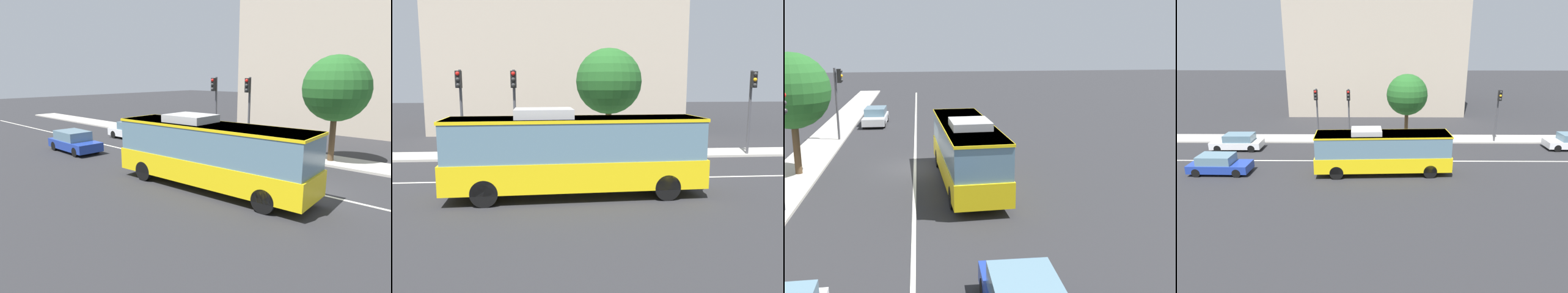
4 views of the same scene
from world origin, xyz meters
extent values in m
plane|color=#28282B|center=(0.00, 0.00, 0.00)|extent=(160.00, 160.00, 0.00)
cube|color=#B2ADA3|center=(0.00, 6.34, 0.07)|extent=(80.00, 2.66, 0.14)
cube|color=silver|center=(0.00, 0.00, 0.01)|extent=(76.00, 0.16, 0.01)
cube|color=yellow|center=(-3.31, -2.61, 0.98)|extent=(10.11, 2.96, 1.10)
cube|color=slate|center=(-3.31, -2.61, 2.31)|extent=(9.90, 2.88, 1.58)
cube|color=yellow|center=(-3.31, -2.61, 3.04)|extent=(10.00, 2.93, 0.12)
cube|color=#B2B2B2|center=(-4.51, -2.67, 3.28)|extent=(2.28, 1.90, 0.36)
cylinder|color=black|center=(0.04, -1.35, 0.50)|extent=(1.01, 0.35, 1.00)
cylinder|color=black|center=(0.14, -3.55, 0.50)|extent=(1.01, 0.35, 1.00)
cylinder|color=black|center=(-6.76, -1.67, 0.50)|extent=(1.01, 0.35, 1.00)
cylinder|color=black|center=(-6.65, -3.87, 0.50)|extent=(1.01, 0.35, 1.00)
cylinder|color=black|center=(12.48, 2.59, 0.32)|extent=(0.64, 0.23, 0.64)
cylinder|color=black|center=(12.51, 4.19, 0.32)|extent=(0.64, 0.23, 0.64)
cube|color=#1E3899|center=(-15.53, -2.77, 0.52)|extent=(4.53, 1.88, 0.60)
cube|color=slate|center=(-15.78, -2.77, 1.14)|extent=(2.55, 1.70, 0.64)
cylinder|color=black|center=(-14.01, -2.00, 0.32)|extent=(0.64, 0.23, 0.64)
cylinder|color=black|center=(-14.04, -3.60, 0.32)|extent=(0.64, 0.23, 0.64)
cylinder|color=black|center=(-17.01, -1.95, 0.32)|extent=(0.64, 0.23, 0.64)
cylinder|color=black|center=(-17.04, -3.55, 0.32)|extent=(0.64, 0.23, 0.64)
cube|color=white|center=(-16.45, 3.01, 0.52)|extent=(4.52, 1.86, 0.60)
cube|color=slate|center=(-16.20, 3.01, 1.14)|extent=(2.54, 1.69, 0.64)
cylinder|color=black|center=(-17.94, 2.19, 0.32)|extent=(0.64, 0.23, 0.64)
cylinder|color=black|center=(-17.96, 3.79, 0.32)|extent=(0.64, 0.23, 0.64)
cylinder|color=black|center=(-14.94, 2.23, 0.32)|extent=(0.64, 0.23, 0.64)
cylinder|color=black|center=(-14.96, 3.83, 0.32)|extent=(0.64, 0.23, 0.64)
cylinder|color=#47474C|center=(-9.44, 5.58, 2.60)|extent=(0.16, 0.16, 5.20)
cube|color=black|center=(-9.46, 5.30, 4.65)|extent=(0.34, 0.31, 0.96)
sphere|color=red|center=(-9.47, 5.16, 4.97)|extent=(0.22, 0.22, 0.22)
sphere|color=#2D2D2D|center=(-9.47, 5.16, 4.65)|extent=(0.22, 0.22, 0.22)
sphere|color=#2D2D2D|center=(-9.47, 5.16, 4.33)|extent=(0.22, 0.22, 0.22)
cylinder|color=#47474C|center=(7.72, 5.40, 2.60)|extent=(0.16, 0.16, 5.20)
cube|color=black|center=(7.73, 5.12, 4.65)|extent=(0.33, 0.29, 0.96)
sphere|color=#2D2D2D|center=(7.73, 4.97, 4.97)|extent=(0.22, 0.22, 0.22)
sphere|color=#F9A514|center=(7.73, 4.97, 4.65)|extent=(0.22, 0.22, 0.22)
sphere|color=#2D2D2D|center=(7.73, 4.97, 4.33)|extent=(0.22, 0.22, 0.22)
cylinder|color=#47474C|center=(-6.39, 5.42, 2.60)|extent=(0.16, 0.16, 5.20)
cube|color=black|center=(-6.38, 5.14, 4.65)|extent=(0.33, 0.29, 0.96)
sphere|color=red|center=(-6.38, 4.99, 4.97)|extent=(0.22, 0.22, 0.22)
sphere|color=#2D2D2D|center=(-6.38, 4.99, 4.65)|extent=(0.22, 0.22, 0.22)
sphere|color=#2D2D2D|center=(-6.38, 4.99, 4.33)|extent=(0.22, 0.22, 0.22)
cylinder|color=#4C3823|center=(-0.82, 6.13, 1.54)|extent=(0.36, 0.36, 3.08)
sphere|color=#235B23|center=(-0.82, 6.13, 4.55)|extent=(3.94, 3.94, 3.94)
cube|color=#B7A893|center=(-3.75, 25.27, 10.20)|extent=(22.36, 17.82, 20.40)
cube|color=slate|center=(7.47, 25.28, 2.11)|extent=(0.09, 16.03, 1.50)
cube|color=slate|center=(7.47, 25.28, 5.51)|extent=(0.09, 16.03, 1.50)
cube|color=slate|center=(7.47, 25.28, 8.91)|extent=(0.09, 16.03, 1.50)
cube|color=slate|center=(7.47, 25.28, 12.31)|extent=(0.09, 16.03, 1.50)
camera|label=1|loc=(6.41, -14.61, 5.29)|focal=31.03mm
camera|label=2|loc=(-4.09, -18.05, 4.38)|focal=36.80mm
camera|label=3|loc=(-25.42, -0.35, 7.12)|focal=42.17mm
camera|label=4|loc=(-3.85, -27.29, 9.94)|focal=32.08mm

